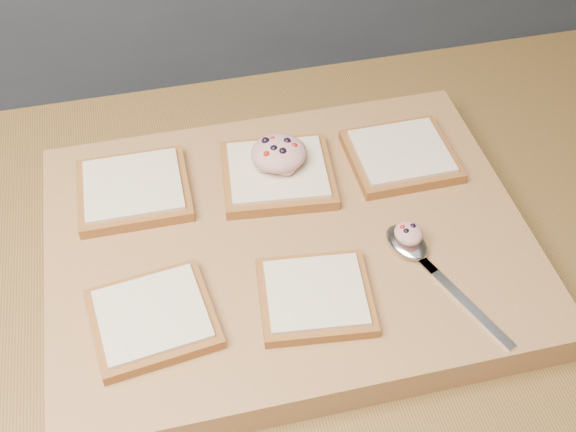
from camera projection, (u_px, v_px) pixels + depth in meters
name	position (u px, v px, depth m)	size (l,w,h in m)	color
cutting_board	(288.00, 246.00, 0.82)	(0.53, 0.40, 0.04)	#A77B47
bread_far_left	(134.00, 189.00, 0.84)	(0.13, 0.12, 0.02)	brown
bread_far_center	(277.00, 174.00, 0.86)	(0.14, 0.13, 0.02)	brown
bread_far_right	(401.00, 155.00, 0.88)	(0.13, 0.12, 0.02)	brown
bread_near_left	(153.00, 318.00, 0.72)	(0.13, 0.12, 0.02)	brown
bread_near_center	(315.00, 296.00, 0.74)	(0.13, 0.12, 0.02)	brown
tuna_salad_dollop	(279.00, 153.00, 0.84)	(0.07, 0.06, 0.03)	#D7908A
spoon	(415.00, 251.00, 0.78)	(0.09, 0.18, 0.01)	silver
spoon_salad	(408.00, 233.00, 0.78)	(0.03, 0.03, 0.02)	#D7908A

